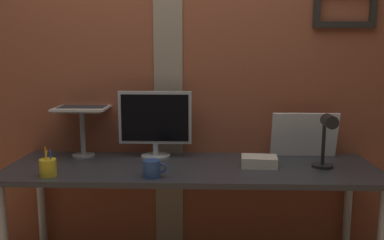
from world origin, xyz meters
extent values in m
cube|color=brown|center=(0.00, 0.49, 1.18)|extent=(3.27, 0.12, 2.36)
cube|color=gray|center=(-0.01, 0.43, 1.18)|extent=(0.18, 0.01, 2.36)
cube|color=black|center=(1.06, 0.41, 1.53)|extent=(0.37, 0.03, 0.04)
cube|color=black|center=(0.89, 0.41, 1.63)|extent=(0.04, 0.03, 0.16)
cube|color=black|center=(1.23, 0.41, 1.63)|extent=(0.04, 0.03, 0.16)
cube|color=#333338|center=(0.15, 0.11, 0.71)|extent=(2.10, 0.64, 0.03)
cylinder|color=#B2B2B7|center=(-0.84, 0.37, 0.35)|extent=(0.05, 0.05, 0.69)
cylinder|color=#B2B2B7|center=(1.14, 0.37, 0.35)|extent=(0.05, 0.05, 0.69)
cylinder|color=#ADB2B7|center=(-0.08, 0.31, 0.73)|extent=(0.18, 0.18, 0.01)
cylinder|color=#ADB2B7|center=(-0.08, 0.31, 0.77)|extent=(0.04, 0.04, 0.08)
cube|color=#ADB2B7|center=(-0.08, 0.31, 0.97)|extent=(0.45, 0.04, 0.32)
cube|color=black|center=(-0.08, 0.29, 0.97)|extent=(0.41, 0.00, 0.29)
cylinder|color=gray|center=(-0.53, 0.31, 0.73)|extent=(0.14, 0.14, 0.01)
cylinder|color=gray|center=(-0.53, 0.31, 0.87)|extent=(0.03, 0.03, 0.27)
cube|color=gray|center=(-0.53, 0.31, 1.01)|extent=(0.28, 0.22, 0.01)
cube|color=silver|center=(-0.53, 0.31, 1.03)|extent=(0.32, 0.25, 0.01)
cube|color=#2D2D30|center=(-0.53, 0.33, 1.03)|extent=(0.28, 0.16, 0.00)
cube|color=silver|center=(-0.53, 0.46, 1.13)|extent=(0.32, 0.06, 0.20)
cube|color=black|center=(-0.53, 0.46, 1.13)|extent=(0.29, 0.05, 0.17)
cube|color=white|center=(0.84, 0.34, 0.86)|extent=(0.40, 0.08, 0.28)
cylinder|color=black|center=(0.89, 0.11, 0.73)|extent=(0.12, 0.12, 0.02)
cylinder|color=black|center=(0.89, 0.11, 0.88)|extent=(0.02, 0.02, 0.28)
cylinder|color=black|center=(0.89, 0.02, 1.00)|extent=(0.07, 0.11, 0.07)
cylinder|color=yellow|center=(-0.60, -0.11, 0.77)|extent=(0.09, 0.09, 0.09)
cylinder|color=red|center=(-0.61, -0.11, 0.80)|extent=(0.02, 0.03, 0.13)
cylinder|color=orange|center=(-0.61, -0.11, 0.81)|extent=(0.01, 0.02, 0.15)
cylinder|color=yellow|center=(-0.60, -0.13, 0.80)|extent=(0.03, 0.01, 0.13)
cylinder|color=blue|center=(-0.58, -0.11, 0.80)|extent=(0.01, 0.02, 0.13)
cylinder|color=#2D4C8C|center=(-0.05, -0.11, 0.77)|extent=(0.09, 0.09, 0.09)
torus|color=#2D4C8C|center=(0.00, -0.11, 0.77)|extent=(0.05, 0.01, 0.05)
cube|color=silver|center=(0.53, 0.11, 0.75)|extent=(0.21, 0.16, 0.06)
camera|label=1|loc=(0.22, -2.20, 1.37)|focal=39.08mm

